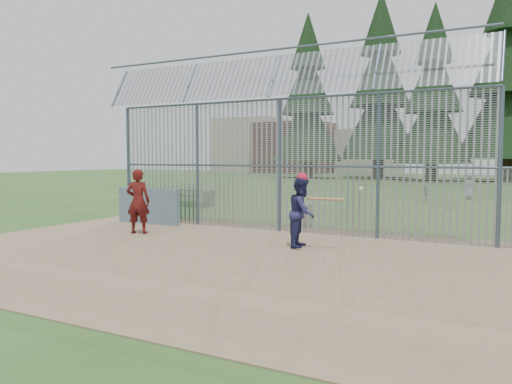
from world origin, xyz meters
The scene contains 13 objects.
ground centered at (0.00, 0.00, 0.00)m, with size 120.00×120.00×0.00m, color #2D511E.
dirt_infield centered at (0.00, -0.50, 0.01)m, with size 14.00×10.00×0.02m, color #756047.
dugout_wall centered at (-4.60, 2.90, 0.62)m, with size 2.50×0.12×1.20m, color #38566B.
batter centered at (1.67, 1.31, 0.89)m, with size 0.85×0.66×1.74m, color #222350.
onlooker centered at (-3.43, 1.08, 0.97)m, with size 0.69×0.46×1.90m, color maroon.
bg_kid_standing centered at (4.01, 18.96, 0.72)m, with size 0.70×0.46×1.44m, color gray.
bg_kid_seated centered at (2.10, 16.72, 0.41)m, with size 0.49×0.20×0.83m, color gray.
batting_gear centered at (1.81, 1.28, 1.66)m, with size 1.78×0.52×0.67m.
trash_can centered at (0.22, 4.98, 0.38)m, with size 0.56×0.56×0.82m.
bleacher centered at (-7.50, 8.87, 0.41)m, with size 3.00×0.95×0.72m.
backstop_fence centered at (1.81, 3.43, 2.36)m, with size 20.09×0.81×5.30m.
conifer_row centered at (1.93, 41.51, 10.83)m, with size 38.48×12.26×20.20m.
distant_buildings centered at (-23.18, 56.49, 3.60)m, with size 26.50×10.50×8.00m.
Camera 1 is at (6.47, -10.14, 2.27)m, focal length 35.00 mm.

